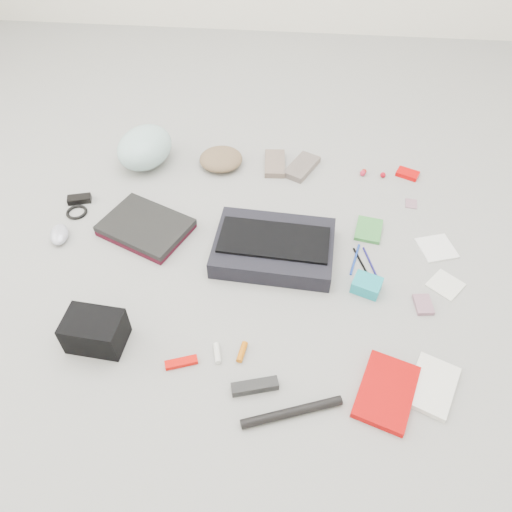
# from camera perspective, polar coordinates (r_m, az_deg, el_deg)

# --- Properties ---
(ground_plane) EXTENTS (4.00, 4.00, 0.00)m
(ground_plane) POSITION_cam_1_polar(r_m,az_deg,el_deg) (1.86, -0.00, -1.04)
(ground_plane) COLOR gray
(messenger_bag) EXTENTS (0.46, 0.34, 0.07)m
(messenger_bag) POSITION_cam_1_polar(r_m,az_deg,el_deg) (1.87, 2.04, 0.97)
(messenger_bag) COLOR black
(messenger_bag) RESTS_ON ground_plane
(bag_flap) EXTENTS (0.41, 0.21, 0.01)m
(bag_flap) POSITION_cam_1_polar(r_m,az_deg,el_deg) (1.84, 2.07, 1.87)
(bag_flap) COLOR black
(bag_flap) RESTS_ON messenger_bag
(laptop_sleeve) EXTENTS (0.39, 0.35, 0.02)m
(laptop_sleeve) POSITION_cam_1_polar(r_m,az_deg,el_deg) (2.02, -12.42, 3.02)
(laptop_sleeve) COLOR #420C1A
(laptop_sleeve) RESTS_ON ground_plane
(laptop) EXTENTS (0.39, 0.35, 0.02)m
(laptop) POSITION_cam_1_polar(r_m,az_deg,el_deg) (2.01, -12.52, 3.47)
(laptop) COLOR black
(laptop) RESTS_ON laptop_sleeve
(bike_helmet) EXTENTS (0.30, 0.34, 0.17)m
(bike_helmet) POSITION_cam_1_polar(r_m,az_deg,el_deg) (2.32, -12.60, 12.02)
(bike_helmet) COLOR #AAD5D5
(bike_helmet) RESTS_ON ground_plane
(beanie) EXTENTS (0.23, 0.22, 0.07)m
(beanie) POSITION_cam_1_polar(r_m,az_deg,el_deg) (2.29, -4.03, 10.99)
(beanie) COLOR brown
(beanie) RESTS_ON ground_plane
(mitten_left) EXTENTS (0.10, 0.18, 0.03)m
(mitten_left) POSITION_cam_1_polar(r_m,az_deg,el_deg) (2.29, 2.16, 10.52)
(mitten_left) COLOR #7D685C
(mitten_left) RESTS_ON ground_plane
(mitten_right) EXTENTS (0.17, 0.21, 0.03)m
(mitten_right) POSITION_cam_1_polar(r_m,az_deg,el_deg) (2.28, 5.26, 10.11)
(mitten_right) COLOR #6D605B
(mitten_right) RESTS_ON ground_plane
(power_brick) EXTENTS (0.10, 0.07, 0.03)m
(power_brick) POSITION_cam_1_polar(r_m,az_deg,el_deg) (2.23, -19.54, 6.15)
(power_brick) COLOR black
(power_brick) RESTS_ON ground_plane
(cable_coil) EXTENTS (0.11, 0.11, 0.01)m
(cable_coil) POSITION_cam_1_polar(r_m,az_deg,el_deg) (2.18, -19.81, 4.74)
(cable_coil) COLOR black
(cable_coil) RESTS_ON ground_plane
(mouse) EXTENTS (0.10, 0.13, 0.04)m
(mouse) POSITION_cam_1_polar(r_m,az_deg,el_deg) (2.08, -21.57, 2.31)
(mouse) COLOR #ABADC1
(mouse) RESTS_ON ground_plane
(camera_bag) EXTENTS (0.19, 0.14, 0.12)m
(camera_bag) POSITION_cam_1_polar(r_m,az_deg,el_deg) (1.69, -17.91, -8.18)
(camera_bag) COLOR black
(camera_bag) RESTS_ON ground_plane
(multitool) EXTENTS (0.11, 0.06, 0.02)m
(multitool) POSITION_cam_1_polar(r_m,az_deg,el_deg) (1.63, -8.53, -11.94)
(multitool) COLOR #C70600
(multitool) RESTS_ON ground_plane
(toiletry_tube_white) EXTENTS (0.04, 0.07, 0.02)m
(toiletry_tube_white) POSITION_cam_1_polar(r_m,az_deg,el_deg) (1.63, -4.45, -11.01)
(toiletry_tube_white) COLOR silver
(toiletry_tube_white) RESTS_ON ground_plane
(toiletry_tube_orange) EXTENTS (0.03, 0.07, 0.02)m
(toiletry_tube_orange) POSITION_cam_1_polar(r_m,az_deg,el_deg) (1.63, -1.60, -10.90)
(toiletry_tube_orange) COLOR #C5620A
(toiletry_tube_orange) RESTS_ON ground_plane
(u_lock) EXTENTS (0.15, 0.07, 0.03)m
(u_lock) POSITION_cam_1_polar(r_m,az_deg,el_deg) (1.56, -0.13, -14.67)
(u_lock) COLOR black
(u_lock) RESTS_ON ground_plane
(bike_pump) EXTENTS (0.30, 0.13, 0.03)m
(bike_pump) POSITION_cam_1_polar(r_m,az_deg,el_deg) (1.53, 4.12, -17.36)
(bike_pump) COLOR black
(bike_pump) RESTS_ON ground_plane
(book_red) EXTENTS (0.22, 0.27, 0.02)m
(book_red) POSITION_cam_1_polar(r_m,az_deg,el_deg) (1.60, 14.67, -14.75)
(book_red) COLOR #CA0604
(book_red) RESTS_ON ground_plane
(book_white) EXTENTS (0.19, 0.23, 0.02)m
(book_white) POSITION_cam_1_polar(r_m,az_deg,el_deg) (1.66, 19.49, -13.82)
(book_white) COLOR silver
(book_white) RESTS_ON ground_plane
(notepad) EXTENTS (0.12, 0.15, 0.02)m
(notepad) POSITION_cam_1_polar(r_m,az_deg,el_deg) (2.03, 12.75, 2.94)
(notepad) COLOR #368138
(notepad) RESTS_ON ground_plane
(pen_blue) EXTENTS (0.05, 0.16, 0.01)m
(pen_blue) POSITION_cam_1_polar(r_m,az_deg,el_deg) (1.91, 11.24, -0.37)
(pen_blue) COLOR #16379C
(pen_blue) RESTS_ON ground_plane
(pen_black) EXTENTS (0.06, 0.14, 0.01)m
(pen_black) POSITION_cam_1_polar(r_m,az_deg,el_deg) (1.90, 11.92, -0.69)
(pen_black) COLOR black
(pen_black) RESTS_ON ground_plane
(pen_navy) EXTENTS (0.05, 0.14, 0.01)m
(pen_navy) POSITION_cam_1_polar(r_m,az_deg,el_deg) (1.91, 12.86, -0.60)
(pen_navy) COLOR navy
(pen_navy) RESTS_ON ground_plane
(accordion_wallet) EXTENTS (0.12, 0.11, 0.05)m
(accordion_wallet) POSITION_cam_1_polar(r_m,az_deg,el_deg) (1.81, 12.54, -3.28)
(accordion_wallet) COLOR #1AA1B2
(accordion_wallet) RESTS_ON ground_plane
(card_deck) EXTENTS (0.07, 0.09, 0.02)m
(card_deck) POSITION_cam_1_polar(r_m,az_deg,el_deg) (1.83, 18.57, -5.28)
(card_deck) COLOR gray
(card_deck) RESTS_ON ground_plane
(napkin_top) EXTENTS (0.16, 0.16, 0.01)m
(napkin_top) POSITION_cam_1_polar(r_m,az_deg,el_deg) (2.03, 19.94, 0.86)
(napkin_top) COLOR silver
(napkin_top) RESTS_ON ground_plane
(napkin_bottom) EXTENTS (0.15, 0.15, 0.01)m
(napkin_bottom) POSITION_cam_1_polar(r_m,az_deg,el_deg) (1.92, 20.84, -3.10)
(napkin_bottom) COLOR silver
(napkin_bottom) RESTS_ON ground_plane
(lollipop_a) EXTENTS (0.03, 0.03, 0.02)m
(lollipop_a) POSITION_cam_1_polar(r_m,az_deg,el_deg) (2.30, 12.25, 9.42)
(lollipop_a) COLOR #B21A10
(lollipop_a) RESTS_ON ground_plane
(lollipop_b) EXTENTS (0.03, 0.03, 0.03)m
(lollipop_b) POSITION_cam_1_polar(r_m,az_deg,el_deg) (2.29, 12.11, 9.24)
(lollipop_b) COLOR red
(lollipop_b) RESTS_ON ground_plane
(lollipop_c) EXTENTS (0.03, 0.03, 0.02)m
(lollipop_c) POSITION_cam_1_polar(r_m,az_deg,el_deg) (2.30, 14.31, 8.96)
(lollipop_c) COLOR #A40716
(lollipop_c) RESTS_ON ground_plane
(altoids_tin) EXTENTS (0.11, 0.09, 0.02)m
(altoids_tin) POSITION_cam_1_polar(r_m,az_deg,el_deg) (2.34, 16.94, 8.98)
(altoids_tin) COLOR red
(altoids_tin) RESTS_ON ground_plane
(stamp_sheet) EXTENTS (0.05, 0.06, 0.00)m
(stamp_sheet) POSITION_cam_1_polar(r_m,az_deg,el_deg) (2.20, 17.31, 5.74)
(stamp_sheet) COLOR gray
(stamp_sheet) RESTS_ON ground_plane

